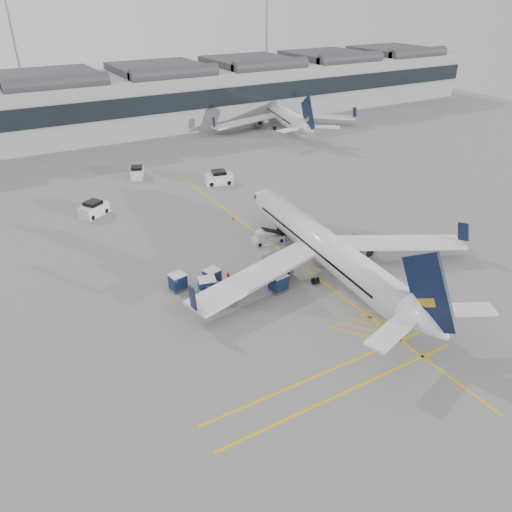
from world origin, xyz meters
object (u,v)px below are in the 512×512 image
airliner_main (327,249)px  ramp_agent_b (228,280)px  ramp_agent_a (275,263)px  pushback_tug (213,292)px  baggage_cart_a (212,276)px  belt_loader (267,238)px

airliner_main → ramp_agent_b: (-10.29, 2.60, -1.96)m
airliner_main → ramp_agent_a: 5.67m
pushback_tug → airliner_main: bearing=-28.0°
baggage_cart_a → ramp_agent_a: 7.09m
belt_loader → ramp_agent_a: size_ratio=2.71×
airliner_main → baggage_cart_a: (-11.45, 3.81, -1.84)m
baggage_cart_a → ramp_agent_b: 1.68m
airliner_main → ramp_agent_b: size_ratio=22.34×
belt_loader → baggage_cart_a: 11.13m
airliner_main → pushback_tug: (-12.46, 1.58, -2.11)m
belt_loader → ramp_agent_a: (-2.74, -6.06, 0.32)m
pushback_tug → baggage_cart_a: bearing=44.6°
airliner_main → baggage_cart_a: 12.20m
airliner_main → baggage_cart_a: bearing=166.8°
airliner_main → belt_loader: 9.51m
airliner_main → pushback_tug: 12.74m
baggage_cart_a → pushback_tug: size_ratio=0.65×
airliner_main → ramp_agent_a: (-4.40, 3.04, -1.89)m
airliner_main → belt_loader: bearing=105.6°
ramp_agent_a → ramp_agent_b: bearing=125.8°
airliner_main → ramp_agent_b: airliner_main is taller
ramp_agent_a → pushback_tug: ramp_agent_a is taller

